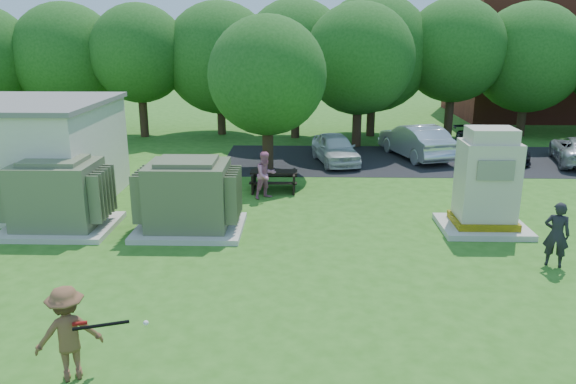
{
  "coord_description": "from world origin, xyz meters",
  "views": [
    {
      "loc": [
        0.38,
        -10.45,
        5.53
      ],
      "look_at": [
        0.0,
        4.0,
        1.3
      ],
      "focal_mm": 35.0,
      "sensor_mm": 36.0,
      "label": 1
    }
  ],
  "objects_px": {
    "transformer_left": "(58,197)",
    "person_at_picnic": "(266,175)",
    "batter": "(68,333)",
    "generator_cabinet": "(486,186)",
    "car_silver_a": "(416,141)",
    "transformer_right": "(189,198)",
    "car_white": "(335,148)",
    "car_dark": "(491,145)",
    "person_by_generator": "(557,234)",
    "picnic_table": "(274,178)"
  },
  "relations": [
    {
      "from": "transformer_left",
      "to": "person_at_picnic",
      "type": "bearing_deg",
      "value": 29.52
    },
    {
      "from": "transformer_left",
      "to": "batter",
      "type": "relative_size",
      "value": 1.85
    },
    {
      "from": "generator_cabinet",
      "to": "car_silver_a",
      "type": "bearing_deg",
      "value": 90.94
    },
    {
      "from": "transformer_right",
      "to": "car_white",
      "type": "relative_size",
      "value": 0.81
    },
    {
      "from": "generator_cabinet",
      "to": "person_at_picnic",
      "type": "relative_size",
      "value": 1.83
    },
    {
      "from": "transformer_right",
      "to": "car_silver_a",
      "type": "xyz_separation_m",
      "value": [
        8.18,
        9.59,
        -0.23
      ]
    },
    {
      "from": "transformer_left",
      "to": "car_dark",
      "type": "distance_m",
      "value": 17.86
    },
    {
      "from": "generator_cabinet",
      "to": "batter",
      "type": "distance_m",
      "value": 11.53
    },
    {
      "from": "batter",
      "to": "person_at_picnic",
      "type": "height_order",
      "value": "batter"
    },
    {
      "from": "person_by_generator",
      "to": "car_white",
      "type": "relative_size",
      "value": 0.44
    },
    {
      "from": "car_white",
      "to": "car_silver_a",
      "type": "height_order",
      "value": "car_silver_a"
    },
    {
      "from": "transformer_right",
      "to": "batter",
      "type": "height_order",
      "value": "transformer_right"
    },
    {
      "from": "batter",
      "to": "transformer_right",
      "type": "bearing_deg",
      "value": -119.11
    },
    {
      "from": "car_white",
      "to": "batter",
      "type": "bearing_deg",
      "value": -119.99
    },
    {
      "from": "generator_cabinet",
      "to": "picnic_table",
      "type": "distance_m",
      "value": 7.32
    },
    {
      "from": "person_by_generator",
      "to": "picnic_table",
      "type": "bearing_deg",
      "value": -18.2
    },
    {
      "from": "car_white",
      "to": "generator_cabinet",
      "type": "bearing_deg",
      "value": -76.92
    },
    {
      "from": "transformer_right",
      "to": "person_by_generator",
      "type": "xyz_separation_m",
      "value": [
        9.26,
        -2.25,
        -0.16
      ]
    },
    {
      "from": "batter",
      "to": "car_dark",
      "type": "distance_m",
      "value": 20.41
    },
    {
      "from": "transformer_right",
      "to": "person_by_generator",
      "type": "bearing_deg",
      "value": -13.64
    },
    {
      "from": "generator_cabinet",
      "to": "transformer_right",
      "type": "bearing_deg",
      "value": -178.06
    },
    {
      "from": "generator_cabinet",
      "to": "batter",
      "type": "xyz_separation_m",
      "value": [
        -8.91,
        -7.31,
        -0.47
      ]
    },
    {
      "from": "picnic_table",
      "to": "person_by_generator",
      "type": "xyz_separation_m",
      "value": [
        7.08,
        -6.39,
        0.37
      ]
    },
    {
      "from": "transformer_right",
      "to": "car_dark",
      "type": "relative_size",
      "value": 0.71
    },
    {
      "from": "transformer_right",
      "to": "car_silver_a",
      "type": "bearing_deg",
      "value": 49.54
    },
    {
      "from": "transformer_left",
      "to": "picnic_table",
      "type": "height_order",
      "value": "transformer_left"
    },
    {
      "from": "picnic_table",
      "to": "person_by_generator",
      "type": "distance_m",
      "value": 9.54
    },
    {
      "from": "generator_cabinet",
      "to": "person_by_generator",
      "type": "xyz_separation_m",
      "value": [
        0.92,
        -2.53,
        -0.48
      ]
    },
    {
      "from": "generator_cabinet",
      "to": "car_white",
      "type": "height_order",
      "value": "generator_cabinet"
    },
    {
      "from": "picnic_table",
      "to": "batter",
      "type": "height_order",
      "value": "batter"
    },
    {
      "from": "person_at_picnic",
      "to": "car_white",
      "type": "height_order",
      "value": "person_at_picnic"
    },
    {
      "from": "picnic_table",
      "to": "car_dark",
      "type": "relative_size",
      "value": 0.39
    },
    {
      "from": "transformer_left",
      "to": "transformer_right",
      "type": "height_order",
      "value": "same"
    },
    {
      "from": "picnic_table",
      "to": "transformer_right",
      "type": "bearing_deg",
      "value": -117.73
    },
    {
      "from": "transformer_right",
      "to": "person_at_picnic",
      "type": "height_order",
      "value": "transformer_right"
    },
    {
      "from": "person_at_picnic",
      "to": "car_dark",
      "type": "distance_m",
      "value": 11.37
    },
    {
      "from": "car_silver_a",
      "to": "person_at_picnic",
      "type": "bearing_deg",
      "value": 28.54
    },
    {
      "from": "transformer_right",
      "to": "car_dark",
      "type": "height_order",
      "value": "transformer_right"
    },
    {
      "from": "transformer_right",
      "to": "person_by_generator",
      "type": "distance_m",
      "value": 9.53
    },
    {
      "from": "person_by_generator",
      "to": "person_at_picnic",
      "type": "relative_size",
      "value": 1.01
    },
    {
      "from": "car_white",
      "to": "car_dark",
      "type": "bearing_deg",
      "value": -3.27
    },
    {
      "from": "car_dark",
      "to": "batter",
      "type": "bearing_deg",
      "value": -139.98
    },
    {
      "from": "car_dark",
      "to": "transformer_right",
      "type": "bearing_deg",
      "value": -154.31
    },
    {
      "from": "transformer_left",
      "to": "car_silver_a",
      "type": "bearing_deg",
      "value": 38.92
    },
    {
      "from": "transformer_right",
      "to": "generator_cabinet",
      "type": "relative_size",
      "value": 1.02
    },
    {
      "from": "batter",
      "to": "car_silver_a",
      "type": "distance_m",
      "value": 18.78
    },
    {
      "from": "car_silver_a",
      "to": "car_dark",
      "type": "distance_m",
      "value": 3.27
    },
    {
      "from": "batter",
      "to": "person_at_picnic",
      "type": "bearing_deg",
      "value": -128.34
    },
    {
      "from": "transformer_right",
      "to": "generator_cabinet",
      "type": "bearing_deg",
      "value": 1.94
    },
    {
      "from": "transformer_left",
      "to": "person_by_generator",
      "type": "bearing_deg",
      "value": -9.83
    }
  ]
}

